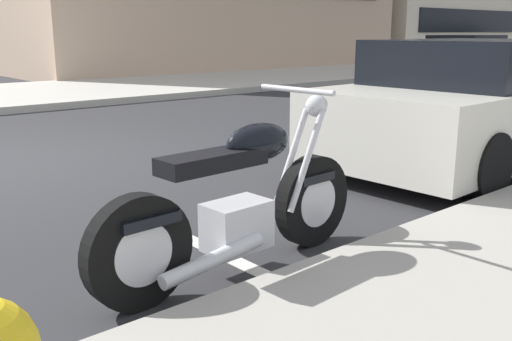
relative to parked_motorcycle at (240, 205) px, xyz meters
name	(u,v)px	position (x,y,z in m)	size (l,w,h in m)	color
ground_plane	(29,163)	(0.07, 3.91, -0.43)	(260.00, 260.00, 0.00)	#28282B
sidewalk_far_curb	(321,74)	(12.07, 10.59, -0.36)	(120.00, 5.00, 0.14)	#ADA89E
parking_stall_stripe	(218,252)	(0.07, 0.33, -0.42)	(0.12, 2.20, 0.01)	silver
parked_motorcycle	(240,205)	(0.00, 0.00, 0.00)	(2.04, 0.62, 1.12)	black
parked_car_behind_motorcycle	(475,105)	(3.94, 0.65, 0.23)	(4.17, 1.97, 1.37)	beige
car_opposite_curb	(463,57)	(15.61, 7.50, 0.21)	(4.78, 2.10, 1.34)	#4C515B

